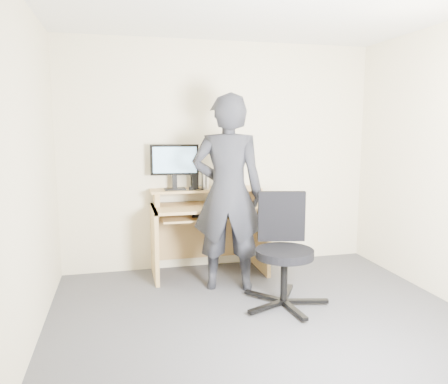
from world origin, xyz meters
name	(u,v)px	position (x,y,z in m)	size (l,w,h in m)	color
ground	(272,332)	(0.00, 0.00, 0.00)	(3.50, 3.50, 0.00)	#515256
back_wall	(221,156)	(0.00, 1.75, 1.25)	(3.50, 0.02, 2.50)	beige
desk	(208,222)	(-0.20, 1.53, 0.55)	(1.20, 0.60, 0.91)	tan
monitor	(175,163)	(-0.54, 1.58, 1.20)	(0.51, 0.14, 0.48)	black
external_drive	(195,179)	(-0.32, 1.62, 1.01)	(0.07, 0.13, 0.20)	black
travel_mug	(206,180)	(-0.21, 1.57, 1.01)	(0.08, 0.08, 0.19)	#B0B0B5
smartphone	(223,188)	(-0.01, 1.58, 0.92)	(0.07, 0.13, 0.01)	black
charger	(191,189)	(-0.38, 1.50, 0.93)	(0.04, 0.04, 0.04)	black
headphones	(197,187)	(-0.28, 1.68, 0.92)	(0.16, 0.16, 0.02)	silver
keyboard	(215,215)	(-0.16, 1.36, 0.67)	(0.46, 0.18, 0.03)	black
mouse	(231,204)	(0.02, 1.35, 0.77)	(0.10, 0.06, 0.04)	black
office_chair	(283,246)	(0.29, 0.52, 0.53)	(0.77, 0.75, 0.97)	black
person	(228,193)	(-0.11, 1.00, 0.94)	(0.69, 0.45, 1.89)	black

